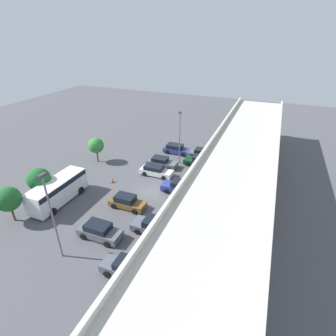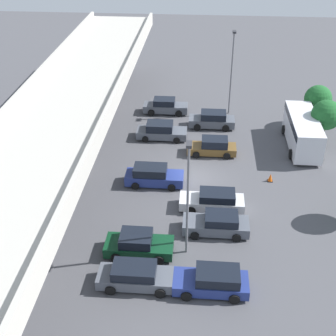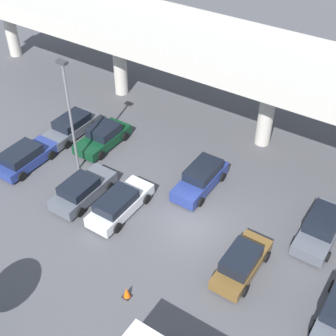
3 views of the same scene
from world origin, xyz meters
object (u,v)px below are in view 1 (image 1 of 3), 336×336
object	(u,v)px
parked_car_5	(127,202)
tree_front_far_right	(8,199)
parked_car_9	(202,154)
lamp_post_near_aisle	(51,212)
parked_car_2	(162,162)
parked_car_3	(156,171)
parked_car_0	(176,149)
tree_front_left	(96,145)
parked_car_8	(127,269)
parked_car_1	(199,161)
parked_car_7	(99,231)
tree_front_right	(39,179)
lamp_post_mid_lot	(180,134)
parked_car_4	(180,187)
parked_car_6	(155,226)
traffic_cone	(112,180)
shuttle_bus	(58,189)

from	to	relation	value
parked_car_5	tree_front_far_right	xyz separation A→B (m)	(6.91, -10.38, 2.12)
parked_car_9	lamp_post_near_aisle	bearing A→B (deg)	76.04
parked_car_2	parked_car_3	distance (m)	2.82
parked_car_0	tree_front_left	size ratio (longest dim) A/B	1.12
parked_car_8	lamp_post_near_aisle	bearing A→B (deg)	3.68
parked_car_2	tree_front_left	size ratio (longest dim) A/B	1.15
parked_car_1	parked_car_8	size ratio (longest dim) A/B	0.96
parked_car_0	parked_car_7	xyz separation A→B (m)	(22.41, 0.04, 0.04)
tree_front_right	tree_front_far_right	xyz separation A→B (m)	(4.23, -0.08, -0.18)
parked_car_7	parked_car_8	distance (m)	5.86
parked_car_2	parked_car_0	bearing A→B (deg)	86.83
lamp_post_near_aisle	tree_front_left	world-z (taller)	lamp_post_near_aisle
parked_car_8	parked_car_9	distance (m)	25.38
lamp_post_near_aisle	lamp_post_mid_lot	xyz separation A→B (m)	(-22.56, 3.50, -0.28)
parked_car_3	lamp_post_near_aisle	xyz separation A→B (m)	(17.48, -1.72, 4.40)
lamp_post_near_aisle	lamp_post_mid_lot	size ratio (longest dim) A/B	1.07
parked_car_9	tree_front_right	size ratio (longest dim) A/B	1.09
parked_car_4	parked_car_7	size ratio (longest dim) A/B	1.03
parked_car_6	parked_car_7	distance (m)	5.66
parked_car_6	traffic_cone	xyz separation A→B (m)	(-6.98, -9.75, -0.42)
parked_car_1	tree_front_left	distance (m)	16.37
tree_front_right	tree_front_left	bearing A→B (deg)	-178.75
parked_car_1	lamp_post_near_aisle	distance (m)	24.28
tree_front_far_right	traffic_cone	size ratio (longest dim) A/B	6.03
parked_car_8	traffic_cone	bearing A→B (deg)	-52.49
parked_car_5	shuttle_bus	size ratio (longest dim) A/B	0.56
parked_car_7	lamp_post_near_aisle	size ratio (longest dim) A/B	0.52
lamp_post_near_aisle	traffic_cone	xyz separation A→B (m)	(-13.27, -3.04, -4.79)
lamp_post_near_aisle	traffic_cone	distance (m)	14.44
parked_car_0	tree_front_left	xyz separation A→B (m)	(7.87, -10.56, 2.07)
lamp_post_mid_lot	tree_front_right	size ratio (longest dim) A/B	1.87
shuttle_bus	tree_front_right	distance (m)	2.47
parked_car_3	parked_car_2	bearing A→B (deg)	95.50
parked_car_9	tree_front_left	bearing A→B (deg)	27.12
parked_car_3	tree_front_far_right	bearing A→B (deg)	-123.97
parked_car_2	lamp_post_mid_lot	world-z (taller)	lamp_post_mid_lot
parked_car_7	lamp_post_mid_lot	bearing A→B (deg)	84.91
lamp_post_near_aisle	tree_front_far_right	bearing A→B (deg)	-103.90
tree_front_left	tree_front_right	size ratio (longest dim) A/B	0.91
lamp_post_mid_lot	lamp_post_near_aisle	bearing A→B (deg)	-8.82
parked_car_1	tree_front_far_right	size ratio (longest dim) A/B	1.07
parked_car_1	shuttle_bus	xyz separation A→B (m)	(16.00, -13.20, 1.03)
parked_car_5	tree_front_far_right	distance (m)	12.65
parked_car_7	lamp_post_mid_lot	distance (m)	19.58
parked_car_4	tree_front_far_right	world-z (taller)	tree_front_far_right
parked_car_2	lamp_post_near_aisle	world-z (taller)	lamp_post_near_aisle
parked_car_6	parked_car_8	xyz separation A→B (m)	(5.86, 0.10, 0.01)
parked_car_5	parked_car_4	bearing A→B (deg)	48.25
parked_car_8	lamp_post_mid_lot	xyz separation A→B (m)	(-22.12, -3.31, 4.09)
parked_car_1	tree_front_far_right	world-z (taller)	tree_front_far_right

